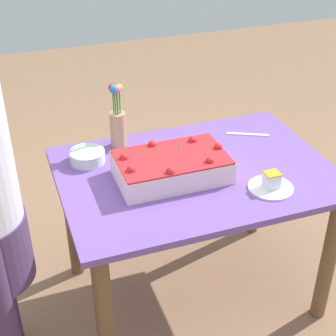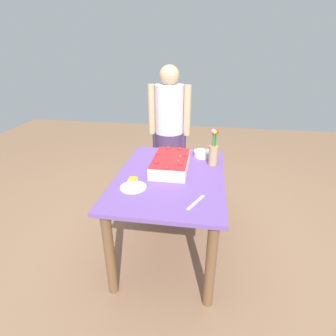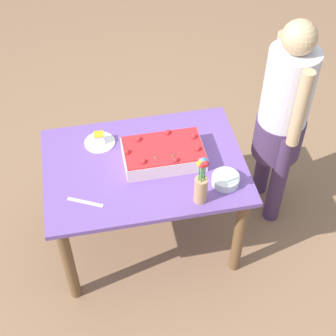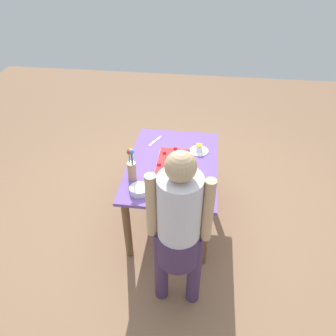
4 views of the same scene
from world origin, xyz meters
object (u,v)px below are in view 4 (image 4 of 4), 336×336
(sheet_cake, at_px, (173,167))
(serving_plate_with_slice, at_px, (199,149))
(fruit_bowl, at_px, (139,190))
(flower_vase, at_px, (132,167))
(cake_knife, at_px, (155,141))
(person_standing, at_px, (179,228))

(sheet_cake, bearing_deg, serving_plate_with_slice, -31.65)
(serving_plate_with_slice, xyz_separation_m, fruit_bowl, (-0.67, 0.47, 0.01))
(serving_plate_with_slice, bearing_deg, flower_vase, 131.66)
(fruit_bowl, bearing_deg, cake_knife, -0.79)
(flower_vase, height_order, fruit_bowl, flower_vase)
(cake_knife, distance_m, person_standing, 1.32)
(serving_plate_with_slice, distance_m, cake_knife, 0.47)
(cake_knife, height_order, flower_vase, flower_vase)
(serving_plate_with_slice, xyz_separation_m, person_standing, (-1.13, 0.09, 0.11))
(cake_knife, height_order, fruit_bowl, fruit_bowl)
(sheet_cake, bearing_deg, flower_vase, 112.64)
(sheet_cake, distance_m, serving_plate_with_slice, 0.42)
(flower_vase, bearing_deg, fruit_bowl, -151.36)
(sheet_cake, height_order, cake_knife, sheet_cake)
(fruit_bowl, bearing_deg, sheet_cake, -38.46)
(cake_knife, xyz_separation_m, flower_vase, (-0.63, 0.10, 0.13))
(fruit_bowl, height_order, person_standing, person_standing)
(sheet_cake, height_order, fruit_bowl, sheet_cake)
(serving_plate_with_slice, distance_m, fruit_bowl, 0.82)
(sheet_cake, xyz_separation_m, flower_vase, (-0.14, 0.34, 0.08))
(sheet_cake, distance_m, flower_vase, 0.38)
(flower_vase, bearing_deg, cake_knife, -9.40)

